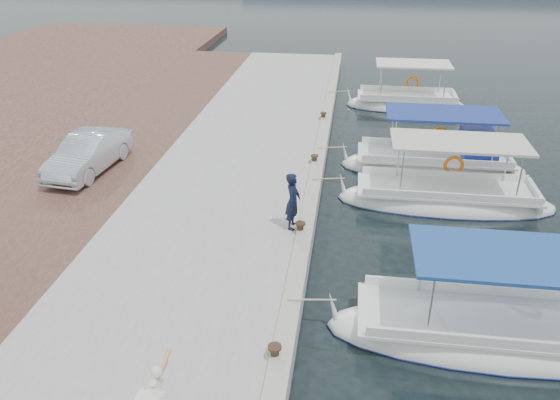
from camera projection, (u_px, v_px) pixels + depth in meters
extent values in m
plane|color=black|center=(307.00, 279.00, 14.12)|extent=(400.00, 400.00, 0.00)
cube|color=#9F9E99|center=(234.00, 183.00, 18.79)|extent=(6.00, 40.00, 0.50)
cube|color=#A9A296|center=(315.00, 179.00, 18.31)|extent=(0.44, 40.00, 0.12)
cube|color=#4E3029|center=(96.00, 175.00, 19.39)|extent=(4.00, 40.00, 0.50)
ellipsoid|color=white|center=(497.00, 339.00, 12.02)|extent=(7.53, 2.23, 1.30)
ellipsoid|color=#162898|center=(497.00, 340.00, 12.03)|extent=(7.56, 2.28, 0.22)
cube|color=white|center=(501.00, 321.00, 11.80)|extent=(6.17, 1.92, 0.08)
cube|color=#1D4693|center=(526.00, 258.00, 11.03)|extent=(4.52, 2.05, 0.08)
cylinder|color=silver|center=(430.00, 309.00, 10.90)|extent=(0.05, 0.05, 1.60)
torus|color=orange|center=(508.00, 277.00, 12.49)|extent=(0.68, 0.12, 0.68)
ellipsoid|color=white|center=(445.00, 203.00, 17.87)|extent=(6.96, 2.10, 1.30)
ellipsoid|color=#162898|center=(445.00, 204.00, 17.88)|extent=(7.00, 2.14, 0.22)
cube|color=white|center=(447.00, 189.00, 17.64)|extent=(5.71, 1.80, 0.08)
cube|color=beige|center=(460.00, 142.00, 16.88)|extent=(4.18, 1.93, 0.08)
cylinder|color=silver|center=(402.00, 174.00, 16.77)|extent=(0.05, 0.05, 1.60)
torus|color=orange|center=(454.00, 165.00, 18.28)|extent=(0.68, 0.12, 0.68)
ellipsoid|color=white|center=(432.00, 168.00, 20.41)|extent=(6.77, 2.24, 1.30)
ellipsoid|color=#162898|center=(432.00, 169.00, 20.42)|extent=(6.80, 2.29, 0.22)
cube|color=white|center=(434.00, 156.00, 20.18)|extent=(5.55, 1.93, 0.08)
cube|color=navy|center=(444.00, 114.00, 19.42)|extent=(4.06, 2.06, 0.08)
cylinder|color=silver|center=(395.00, 142.00, 19.26)|extent=(0.05, 0.05, 1.60)
torus|color=orange|center=(440.00, 135.00, 20.88)|extent=(0.68, 0.12, 0.68)
cube|color=#162898|center=(478.00, 144.00, 19.75)|extent=(1.20, 1.57, 1.00)
ellipsoid|color=white|center=(406.00, 106.00, 27.35)|extent=(5.93, 2.17, 1.30)
ellipsoid|color=#162898|center=(406.00, 107.00, 27.36)|extent=(5.95, 2.21, 0.22)
cube|color=white|center=(407.00, 97.00, 27.12)|extent=(4.86, 1.86, 0.08)
cube|color=white|center=(414.00, 64.00, 26.36)|extent=(3.56, 1.99, 0.08)
cylinder|color=silver|center=(382.00, 84.00, 26.20)|extent=(0.05, 0.05, 1.60)
torus|color=orange|center=(412.00, 83.00, 27.79)|extent=(0.68, 0.12, 0.68)
cylinder|color=black|center=(275.00, 353.00, 10.77)|extent=(0.18, 0.18, 0.30)
cylinder|color=black|center=(275.00, 347.00, 10.71)|extent=(0.28, 0.28, 0.05)
cylinder|color=black|center=(300.00, 228.00, 15.19)|extent=(0.18, 0.18, 0.30)
cylinder|color=black|center=(300.00, 224.00, 15.13)|extent=(0.28, 0.28, 0.05)
cylinder|color=black|center=(314.00, 160.00, 19.61)|extent=(0.18, 0.18, 0.30)
cylinder|color=black|center=(315.00, 156.00, 19.55)|extent=(0.28, 0.28, 0.05)
cylinder|color=black|center=(323.00, 116.00, 24.03)|extent=(0.18, 0.18, 0.30)
cylinder|color=black|center=(323.00, 113.00, 23.97)|extent=(0.28, 0.28, 0.05)
cylinder|color=white|center=(155.00, 384.00, 9.21)|extent=(0.15, 0.29, 0.32)
sphere|color=white|center=(156.00, 372.00, 9.21)|extent=(0.20, 0.20, 0.20)
cone|color=#EAA566|center=(164.00, 363.00, 9.51)|extent=(0.14, 0.59, 0.24)
imported|color=black|center=(293.00, 201.00, 15.18)|extent=(0.48, 0.66, 1.67)
imported|color=silver|center=(88.00, 153.00, 18.84)|extent=(1.77, 4.06, 1.30)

